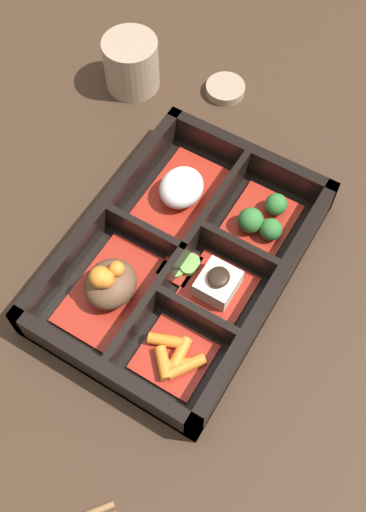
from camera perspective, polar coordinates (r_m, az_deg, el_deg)
ground_plane at (r=0.68m, az=0.00°, el=-1.00°), size 3.00×3.00×0.00m
bento_base at (r=0.68m, az=0.00°, el=-0.80°), size 0.32×0.22×0.01m
bento_rim at (r=0.66m, az=0.14°, el=-0.17°), size 0.32×0.22×0.05m
bowl_stew at (r=0.64m, az=-6.93°, el=-2.78°), size 0.13×0.08×0.06m
bowl_rice at (r=0.71m, az=-0.15°, el=6.21°), size 0.13×0.08×0.04m
bowl_carrots at (r=0.62m, az=-0.84°, el=-9.61°), size 0.07×0.07×0.02m
bowl_tofu at (r=0.65m, az=3.31°, el=-2.79°), size 0.07×0.07×0.04m
bowl_greens at (r=0.69m, az=7.56°, el=3.46°), size 0.09×0.07×0.03m
bowl_pickles at (r=0.67m, az=0.16°, el=-1.03°), size 0.04×0.04×0.01m
tea_cup at (r=0.83m, az=-4.95°, el=17.85°), size 0.07×0.07×0.07m
sauce_dish at (r=0.84m, az=4.06°, el=15.61°), size 0.05×0.05×0.01m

